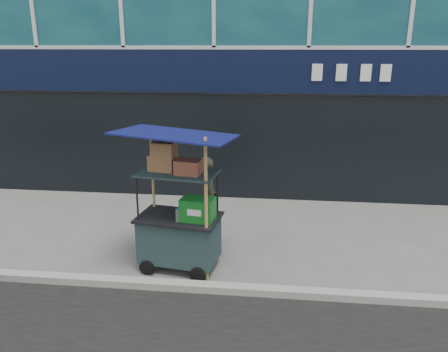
# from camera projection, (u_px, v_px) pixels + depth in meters

# --- Properties ---
(ground) EXTENTS (80.00, 80.00, 0.00)m
(ground) POSITION_uv_depth(u_px,v_px,m) (182.00, 282.00, 6.65)
(ground) COLOR #60605C
(ground) RESTS_ON ground
(curb) EXTENTS (80.00, 0.18, 0.12)m
(curb) POSITION_uv_depth(u_px,v_px,m) (179.00, 286.00, 6.44)
(curb) COLOR #989790
(curb) RESTS_ON ground
(vendor_cart) EXTENTS (1.85, 1.44, 2.29)m
(vendor_cart) POSITION_uv_depth(u_px,v_px,m) (180.00, 221.00, 6.86)
(vendor_cart) COLOR #1B2D2E
(vendor_cart) RESTS_ON ground
(vendor_man) EXTENTS (0.56, 0.69, 1.63)m
(vendor_man) POSITION_uv_depth(u_px,v_px,m) (208.00, 202.00, 7.67)
(vendor_man) COLOR #28291E
(vendor_man) RESTS_ON ground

